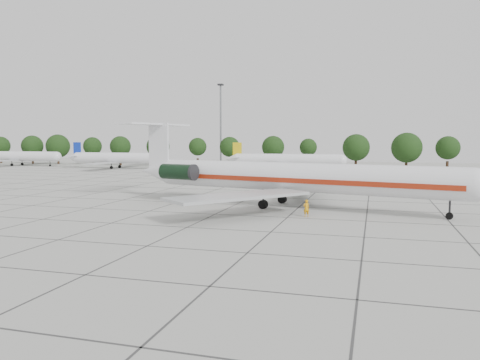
{
  "coord_description": "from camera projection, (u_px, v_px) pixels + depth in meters",
  "views": [
    {
      "loc": [
        16.68,
        -47.99,
        8.18
      ],
      "look_at": [
        1.74,
        3.81,
        3.5
      ],
      "focal_mm": 35.0,
      "sensor_mm": 36.0,
      "label": 1
    }
  ],
  "objects": [
    {
      "name": "tree_line",
      "position": [
        273.0,
        147.0,
        135.32
      ],
      "size": [
        249.86,
        8.44,
        10.22
      ],
      "color": "#332114",
      "rests_on": "ground"
    },
    {
      "name": "bg_airliner_a",
      "position": [
        19.0,
        156.0,
        145.95
      ],
      "size": [
        28.24,
        27.2,
        7.4
      ],
      "color": "silver",
      "rests_on": "ground"
    },
    {
      "name": "bg_airliner_b",
      "position": [
        118.0,
        158.0,
        131.88
      ],
      "size": [
        28.24,
        27.2,
        7.4
      ],
      "color": "silver",
      "rests_on": "ground"
    },
    {
      "name": "apron_joints",
      "position": [
        250.0,
        198.0,
        65.61
      ],
      "size": [
        170.0,
        170.0,
        0.02
      ],
      "primitive_type": "cube",
      "color": "#383838",
      "rests_on": "ground"
    },
    {
      "name": "floodlight_mast",
      "position": [
        221.0,
        120.0,
        146.36
      ],
      "size": [
        1.6,
        1.6,
        25.45
      ],
      "color": "slate",
      "rests_on": "ground"
    },
    {
      "name": "ground",
      "position": [
        215.0,
        214.0,
        51.25
      ],
      "size": [
        260.0,
        260.0,
        0.0
      ],
      "primitive_type": "plane",
      "color": "#A7A7A0",
      "rests_on": "ground"
    },
    {
      "name": "ground_crew",
      "position": [
        306.0,
        208.0,
        49.53
      ],
      "size": [
        0.79,
        0.7,
        1.82
      ],
      "primitive_type": "imported",
      "rotation": [
        0.0,
        0.0,
        3.64
      ],
      "color": "orange",
      "rests_on": "ground"
    },
    {
      "name": "main_airliner",
      "position": [
        278.0,
        176.0,
        57.06
      ],
      "size": [
        44.33,
        34.31,
        10.52
      ],
      "rotation": [
        0.0,
        0.0,
        -0.23
      ],
      "color": "silver",
      "rests_on": "ground"
    },
    {
      "name": "bg_airliner_c",
      "position": [
        287.0,
        160.0,
        120.31
      ],
      "size": [
        28.24,
        27.2,
        7.4
      ],
      "color": "silver",
      "rests_on": "ground"
    }
  ]
}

